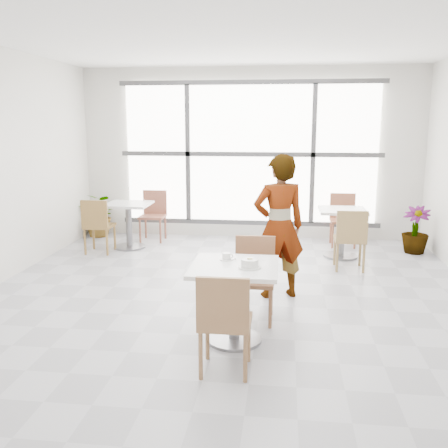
# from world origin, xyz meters

# --- Properties ---
(floor) EXTENTS (7.00, 7.00, 0.00)m
(floor) POSITION_xyz_m (0.00, 0.00, 0.00)
(floor) COLOR #9E9EA5
(floor) RESTS_ON ground
(ceiling) EXTENTS (7.00, 7.00, 0.00)m
(ceiling) POSITION_xyz_m (0.00, 0.00, 3.00)
(ceiling) COLOR white
(ceiling) RESTS_ON ground
(wall_back) EXTENTS (6.00, 0.00, 6.00)m
(wall_back) POSITION_xyz_m (0.00, 3.50, 1.50)
(wall_back) COLOR silver
(wall_back) RESTS_ON ground
(wall_front) EXTENTS (6.00, 0.00, 6.00)m
(wall_front) POSITION_xyz_m (0.00, -3.50, 1.50)
(wall_front) COLOR silver
(wall_front) RESTS_ON ground
(window) EXTENTS (4.60, 0.07, 2.52)m
(window) POSITION_xyz_m (0.00, 3.44, 1.50)
(window) COLOR white
(window) RESTS_ON ground
(main_table) EXTENTS (0.80, 0.80, 0.75)m
(main_table) POSITION_xyz_m (0.18, -0.96, 0.52)
(main_table) COLOR white
(main_table) RESTS_ON ground
(chair_near) EXTENTS (0.42, 0.42, 0.87)m
(chair_near) POSITION_xyz_m (0.16, -1.62, 0.50)
(chair_near) COLOR #906542
(chair_near) RESTS_ON ground
(chair_far) EXTENTS (0.42, 0.42, 0.87)m
(chair_far) POSITION_xyz_m (0.33, -0.35, 0.50)
(chair_far) COLOR brown
(chair_far) RESTS_ON ground
(oatmeal_bowl) EXTENTS (0.21, 0.21, 0.09)m
(oatmeal_bowl) POSITION_xyz_m (0.32, -1.03, 0.79)
(oatmeal_bowl) COLOR silver
(oatmeal_bowl) RESTS_ON main_table
(coffee_cup) EXTENTS (0.16, 0.13, 0.07)m
(coffee_cup) POSITION_xyz_m (0.08, -0.79, 0.78)
(coffee_cup) COLOR silver
(coffee_cup) RESTS_ON main_table
(person) EXTENTS (0.72, 0.58, 1.70)m
(person) POSITION_xyz_m (0.57, 0.36, 0.85)
(person) COLOR black
(person) RESTS_ON ground
(bg_table_left) EXTENTS (0.70, 0.70, 0.75)m
(bg_table_left) POSITION_xyz_m (-1.91, 2.43, 0.49)
(bg_table_left) COLOR silver
(bg_table_left) RESTS_ON ground
(bg_table_right) EXTENTS (0.70, 0.70, 0.75)m
(bg_table_right) POSITION_xyz_m (1.51, 2.27, 0.49)
(bg_table_right) COLOR silver
(bg_table_right) RESTS_ON ground
(bg_chair_left_near) EXTENTS (0.42, 0.42, 0.87)m
(bg_chair_left_near) POSITION_xyz_m (-2.29, 2.00, 0.50)
(bg_chair_left_near) COLOR brown
(bg_chair_left_near) RESTS_ON ground
(bg_chair_left_far) EXTENTS (0.42, 0.42, 0.87)m
(bg_chair_left_far) POSITION_xyz_m (-1.66, 3.06, 0.50)
(bg_chair_left_far) COLOR #925440
(bg_chair_left_far) RESTS_ON ground
(bg_chair_right_near) EXTENTS (0.42, 0.42, 0.87)m
(bg_chair_right_near) POSITION_xyz_m (1.55, 1.54, 0.50)
(bg_chair_right_near) COLOR olive
(bg_chair_right_near) RESTS_ON ground
(bg_chair_right_far) EXTENTS (0.42, 0.42, 0.87)m
(bg_chair_right_far) POSITION_xyz_m (1.61, 3.07, 0.50)
(bg_chair_right_far) COLOR #9A583D
(bg_chair_right_far) RESTS_ON ground
(plant_left) EXTENTS (0.78, 0.70, 0.79)m
(plant_left) POSITION_xyz_m (-2.70, 3.20, 0.40)
(plant_left) COLOR #4D843D
(plant_left) RESTS_ON ground
(plant_right) EXTENTS (0.54, 0.54, 0.75)m
(plant_right) POSITION_xyz_m (2.70, 2.66, 0.37)
(plant_right) COLOR #4E7B45
(plant_right) RESTS_ON ground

